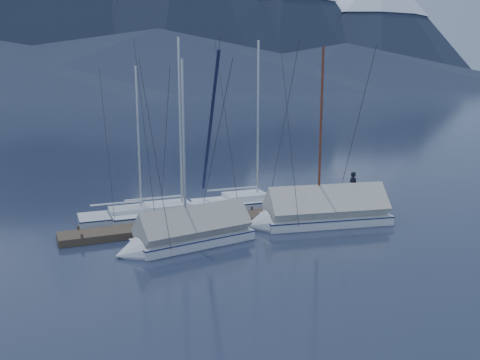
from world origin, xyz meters
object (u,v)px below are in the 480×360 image
at_px(sailboat_covered_near, 315,215).
at_px(sailboat_open_mid, 192,212).
at_px(sailboat_covered_far, 183,236).
at_px(person, 353,186).
at_px(sailboat_open_right, 266,202).
at_px(sailboat_open_left, 150,216).

bearing_deg(sailboat_covered_near, sailboat_open_mid, 142.61).
bearing_deg(sailboat_covered_far, person, 14.01).
xyz_separation_m(sailboat_open_right, sailboat_covered_far, (-6.62, -5.05, 0.26)).
xyz_separation_m(sailboat_covered_near, person, (3.91, 2.20, 0.71)).
bearing_deg(sailboat_covered_near, sailboat_open_left, 149.53).
distance_m(sailboat_open_left, sailboat_open_right, 6.90).
bearing_deg(sailboat_open_left, sailboat_covered_near, -30.47).
relative_size(sailboat_open_left, sailboat_covered_far, 0.97).
bearing_deg(person, sailboat_open_right, 56.57).
height_order(sailboat_open_right, sailboat_covered_far, sailboat_open_right).
height_order(sailboat_open_right, sailboat_covered_near, sailboat_open_right).
bearing_deg(sailboat_open_right, sailboat_open_mid, -174.62).
distance_m(sailboat_open_left, person, 11.64).
xyz_separation_m(sailboat_open_mid, sailboat_covered_near, (5.27, -4.03, 0.31)).
distance_m(sailboat_open_right, sailboat_covered_near, 4.52).
distance_m(sailboat_open_mid, person, 9.41).
bearing_deg(sailboat_open_mid, sailboat_open_left, 170.42).
relative_size(sailboat_open_mid, sailboat_covered_far, 1.15).
height_order(sailboat_open_left, sailboat_covered_far, sailboat_covered_far).
relative_size(sailboat_open_left, sailboat_covered_near, 0.89).
bearing_deg(sailboat_open_right, sailboat_covered_far, -142.69).
height_order(sailboat_open_left, sailboat_open_right, sailboat_open_right).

